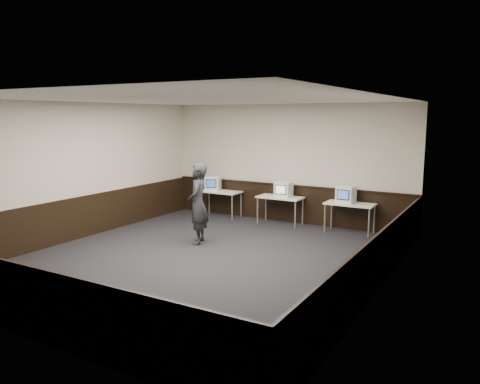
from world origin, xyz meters
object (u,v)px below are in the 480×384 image
object	(u,v)px
desk_left	(220,193)
desk_center	(280,199)
emac_left	(213,183)
person	(198,204)
desk_right	(350,206)
emac_center	(284,189)
emac_right	(346,194)

from	to	relation	value
desk_left	desk_center	bearing A→B (deg)	0.00
emac_left	person	world-z (taller)	person
desk_right	person	distance (m)	3.80
emac_center	person	bearing A→B (deg)	-111.75
desk_left	person	distance (m)	2.89
emac_right	person	bearing A→B (deg)	-132.70
desk_right	emac_left	bearing A→B (deg)	-179.78
desk_right	emac_center	distance (m)	1.82
person	desk_left	bearing A→B (deg)	178.59
desk_center	emac_left	world-z (taller)	emac_left
emac_center	desk_right	bearing A→B (deg)	-3.11
desk_left	emac_center	size ratio (longest dim) A/B	2.62
emac_left	person	bearing A→B (deg)	-82.21
emac_left	desk_center	bearing A→B (deg)	-18.55
emac_right	emac_left	bearing A→B (deg)	-178.32
desk_center	emac_center	bearing A→B (deg)	-1.08
emac_left	desk_left	bearing A→B (deg)	-15.21
desk_right	emac_center	world-z (taller)	emac_center
desk_left	emac_left	xyz separation A→B (m)	(-0.23, -0.02, 0.28)
person	desk_right	bearing A→B (deg)	110.75
desk_left	emac_right	bearing A→B (deg)	0.10
desk_left	emac_right	world-z (taller)	emac_right
desk_center	emac_right	world-z (taller)	emac_right
emac_left	person	distance (m)	2.97
emac_center	emac_right	distance (m)	1.69
desk_left	desk_right	bearing A→B (deg)	0.00
desk_left	desk_right	distance (m)	3.80
emac_center	person	xyz separation A→B (m)	(-0.90, -2.66, -0.04)
desk_left	emac_left	bearing A→B (deg)	-176.26
emac_left	desk_right	bearing A→B (deg)	-18.74
desk_right	emac_left	distance (m)	4.04
desk_right	emac_right	xyz separation A→B (m)	(-0.11, 0.01, 0.28)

